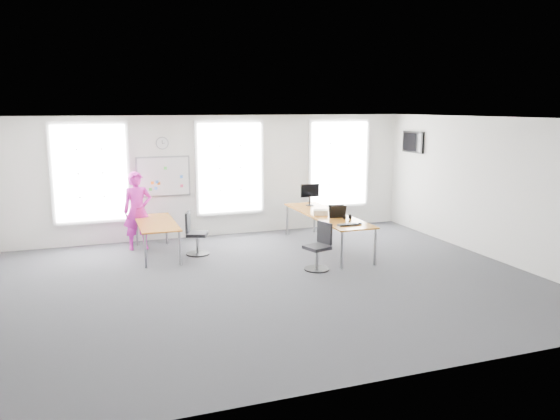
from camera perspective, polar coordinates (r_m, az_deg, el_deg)
name	(u,v)px	position (r m, az deg, el deg)	size (l,w,h in m)	color
floor	(269,281)	(10.25, -1.13, -7.47)	(10.00, 10.00, 0.00)	#25252A
ceiling	(269,118)	(9.74, -1.20, 9.55)	(10.00, 10.00, 0.00)	white
wall_back	(218,176)	(13.70, -6.48, 3.54)	(10.00, 10.00, 0.00)	white
wall_front	(381,260)	(6.31, 10.47, -5.11)	(10.00, 10.00, 0.00)	white
wall_right	(493,189)	(12.39, 21.36, 2.11)	(10.00, 10.00, 0.00)	white
window_left	(91,173)	(13.29, -19.18, 3.66)	(1.60, 0.06, 2.20)	silver
window_mid	(230,168)	(13.72, -5.25, 4.41)	(1.60, 0.06, 2.20)	silver
window_right	(339,164)	(14.74, 6.16, 4.84)	(1.60, 0.06, 2.20)	silver
desk_right	(327,216)	(12.46, 4.90, -0.68)	(0.87, 3.27, 0.80)	#B9722A
desk_left	(156,225)	(12.17, -12.80, -1.51)	(0.81, 2.02, 0.74)	#B9722A
chair_right	(319,249)	(10.90, 4.11, -4.10)	(0.54, 0.53, 0.95)	black
chair_left	(195,236)	(12.10, -8.90, -2.69)	(0.56, 0.55, 0.95)	black
person	(138,211)	(12.74, -14.66, -0.08)	(0.65, 0.42, 1.77)	#CB1DA8
whiteboard	(163,177)	(13.42, -12.08, 3.44)	(1.20, 0.03, 0.90)	white
wall_clock	(162,143)	(13.35, -12.22, 6.84)	(0.30, 0.30, 0.04)	gray
tv	(413,142)	(14.66, 13.73, 6.92)	(0.06, 0.90, 0.55)	black
keyboard	(348,225)	(11.32, 7.11, -1.56)	(0.44, 0.16, 0.02)	black
mouse	(360,223)	(11.44, 8.36, -1.40)	(0.07, 0.12, 0.04)	black
lens_cap	(349,221)	(11.71, 7.19, -1.18)	(0.06, 0.06, 0.01)	black
headphones	(347,217)	(11.95, 7.02, -0.72)	(0.18, 0.09, 0.10)	black
laptop_sleeve	(337,212)	(12.02, 6.00, -0.17)	(0.36, 0.23, 0.29)	black
paper_stack	(321,212)	(12.37, 4.27, -0.24)	(0.32, 0.24, 0.11)	beige
monitor	(310,193)	(13.44, 3.15, 1.83)	(0.49, 0.20, 0.54)	black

